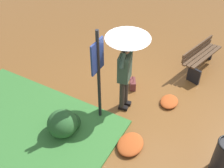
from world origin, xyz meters
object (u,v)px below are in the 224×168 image
Objects in this scene: handbag at (133,84)px; park_bench at (201,57)px; info_sign_post at (98,67)px; trash_bin at (224,157)px; person_with_umbrella at (126,51)px.

park_bench is at bearing -37.89° from handbag.
info_sign_post is 6.22× the size of handbag.
handbag is 2.90m from trash_bin.
handbag is at bearing 61.75° from trash_bin.
info_sign_post reaches higher than handbag.
person_with_umbrella is 2.45× the size of trash_bin.
info_sign_post is at bearing 87.99° from trash_bin.
person_with_umbrella is at bearing -172.00° from handbag.
info_sign_post is at bearing 169.79° from handbag.
handbag is 0.26× the size of park_bench.
trash_bin is (-0.73, -2.46, -1.13)m from person_with_umbrella.
info_sign_post is 3.40m from park_bench.
handbag is 0.44× the size of trash_bin.
park_bench is 1.73× the size of trash_bin.
person_with_umbrella reaches higher than trash_bin.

